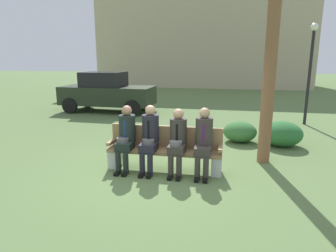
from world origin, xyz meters
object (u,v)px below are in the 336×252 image
at_px(shrub_mid_lawn, 240,132).
at_px(street_lamp, 311,64).
at_px(shrub_near_bench, 282,134).
at_px(building_backdrop, 205,30).
at_px(park_bench, 165,149).
at_px(seated_man_centerleft, 150,135).
at_px(parked_car_near, 107,92).
at_px(seated_man_centerright, 177,138).
at_px(seated_man_rightmost, 204,138).
at_px(seated_man_leftmost, 126,135).

relative_size(shrub_mid_lawn, street_lamp, 0.27).
xyz_separation_m(shrub_near_bench, building_backdrop, (-3.53, 18.63, 4.23)).
xyz_separation_m(park_bench, seated_man_centerleft, (-0.29, -0.13, 0.31)).
bearing_deg(building_backdrop, park_bench, -87.66).
distance_m(shrub_mid_lawn, street_lamp, 3.98).
relative_size(parked_car_near, street_lamp, 1.17).
distance_m(seated_man_centerright, shrub_mid_lawn, 2.92).
height_order(seated_man_centerright, building_backdrop, building_backdrop).
distance_m(seated_man_rightmost, street_lamp, 6.25).
bearing_deg(seated_man_centerright, park_bench, 154.56).
relative_size(seated_man_centerright, seated_man_rightmost, 0.97).
xyz_separation_m(park_bench, street_lamp, (3.91, 5.13, 1.64)).
relative_size(shrub_near_bench, shrub_mid_lawn, 1.15).
xyz_separation_m(seated_man_rightmost, building_backdrop, (-1.65, 21.00, 3.81)).
distance_m(seated_man_leftmost, seated_man_centerright, 1.07).
relative_size(shrub_near_bench, parked_car_near, 0.26).
bearing_deg(park_bench, parked_car_near, 121.77).
relative_size(seated_man_leftmost, seated_man_centerright, 1.02).
bearing_deg(shrub_near_bench, seated_man_centerright, -135.12).
bearing_deg(seated_man_centerright, shrub_mid_lawn, 62.71).
xyz_separation_m(seated_man_leftmost, seated_man_rightmost, (1.59, 0.01, 0.01)).
bearing_deg(parked_car_near, street_lamp, -7.45).
xyz_separation_m(parked_car_near, building_backdrop, (2.95, 14.74, 3.72)).
bearing_deg(seated_man_centerright, seated_man_leftmost, 179.84).
height_order(seated_man_rightmost, building_backdrop, building_backdrop).
bearing_deg(shrub_mid_lawn, park_bench, -123.50).
height_order(seated_man_leftmost, shrub_mid_lawn, seated_man_leftmost).
distance_m(seated_man_rightmost, shrub_mid_lawn, 2.72).
xyz_separation_m(seated_man_centerright, street_lamp, (3.63, 5.27, 1.36)).
xyz_separation_m(seated_man_centerright, parked_car_near, (-4.09, 6.27, 0.11)).
relative_size(seated_man_leftmost, street_lamp, 0.40).
height_order(park_bench, shrub_mid_lawn, park_bench).
distance_m(seated_man_leftmost, shrub_mid_lawn, 3.54).
xyz_separation_m(seated_man_centerright, seated_man_rightmost, (0.52, 0.01, 0.02)).
distance_m(seated_man_leftmost, parked_car_near, 6.96).
height_order(park_bench, seated_man_centerleft, seated_man_centerleft).
xyz_separation_m(park_bench, seated_man_centerright, (0.28, -0.14, 0.29)).
relative_size(street_lamp, building_backdrop, 0.20).
height_order(seated_man_leftmost, building_backdrop, building_backdrop).
distance_m(seated_man_centerright, street_lamp, 6.54).
height_order(seated_man_rightmost, street_lamp, street_lamp).
height_order(shrub_mid_lawn, parked_car_near, parked_car_near).
bearing_deg(seated_man_leftmost, seated_man_centerleft, 0.25).
distance_m(shrub_near_bench, shrub_mid_lawn, 1.08).
xyz_separation_m(seated_man_centerleft, building_backdrop, (-0.57, 21.01, 3.80)).
xyz_separation_m(seated_man_centerleft, street_lamp, (4.20, 5.26, 1.33)).
relative_size(seated_man_centerleft, seated_man_centerright, 1.04).
bearing_deg(shrub_mid_lawn, seated_man_centerleft, -126.52).
bearing_deg(shrub_near_bench, seated_man_leftmost, -145.52).
bearing_deg(seated_man_centerright, shrub_near_bench, 44.88).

